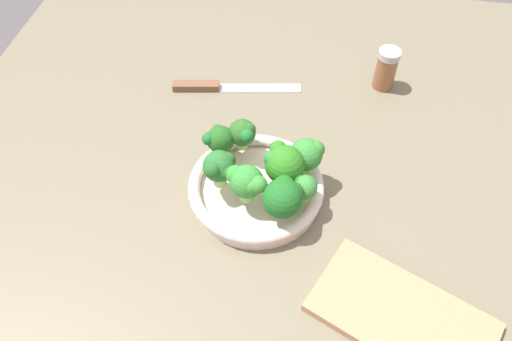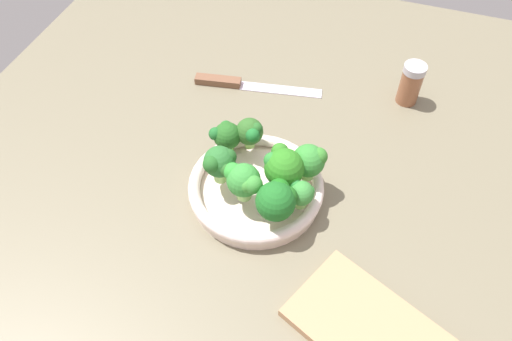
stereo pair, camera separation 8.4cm
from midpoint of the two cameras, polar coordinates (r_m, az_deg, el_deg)
The scene contains 13 objects.
ground_plane at distance 92.08cm, azimuth -0.65°, elevation -1.64°, with size 130.00×130.00×2.50cm, color #6F6751.
bowl at distance 87.58cm, azimuth -2.74°, elevation -2.17°, with size 23.20×23.20×3.70cm.
broccoli_floret_0 at distance 82.88cm, azimuth -6.98°, elevation 0.20°, with size 5.53×5.79×7.10cm.
broccoli_floret_1 at distance 81.66cm, azimuth 2.46°, elevation -2.02°, with size 4.48×4.10×5.10cm.
broccoli_floret_2 at distance 82.33cm, azimuth 0.15°, elevation 0.58°, with size 7.12×6.74×8.01cm.
broccoli_floret_3 at distance 84.70cm, azimuth 3.00°, elevation 1.68°, with size 5.77×5.56×6.84cm.
broccoli_floret_4 at distance 78.95cm, azimuth 0.10°, elevation -3.10°, with size 6.33×6.78×7.32cm.
broccoli_floret_5 at distance 88.66cm, azimuth -6.82°, elevation 3.31°, with size 5.41×5.22×5.66cm.
broccoli_floret_6 at distance 80.80cm, azimuth -3.99°, elevation -1.48°, with size 7.01×5.53×6.96cm.
broccoli_floret_7 at distance 88.56cm, azimuth -4.16°, elevation 4.00°, with size 4.84×5.25×6.03cm.
knife at distance 108.04cm, azimuth -6.38°, elevation 9.16°, with size 26.62×6.92×1.50cm.
cutting_board at distance 78.79cm, azimuth 12.91°, elevation -15.83°, with size 25.60×13.77×1.60cm, color tan.
pepper_shaker at distance 107.83cm, azimuth 12.13°, elevation 10.92°, with size 4.44×4.44×8.93cm.
Camera 1 is at (-6.56, 56.44, 71.53)cm, focal length 35.89 mm.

